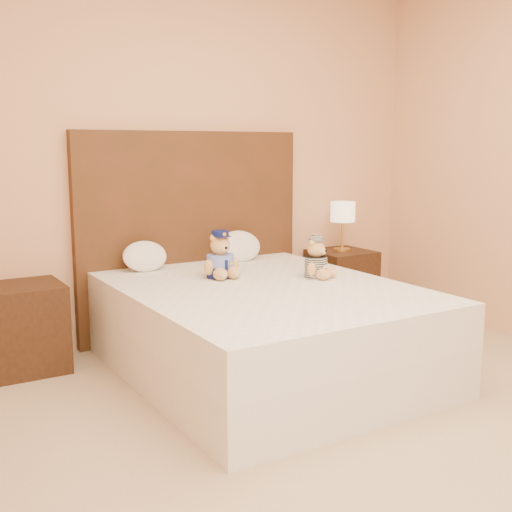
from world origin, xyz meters
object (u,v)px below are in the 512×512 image
Objects in this scene: nightstand_left at (26,328)px; teddy_prisoner at (316,258)px; bed at (263,329)px; nightstand_right at (341,284)px; teddy_police at (220,254)px; pillow_right at (240,245)px; pillow_left at (145,255)px; lamp at (343,214)px.

nightstand_left is 2.12× the size of teddy_prisoner.
nightstand_right is at bearing 32.62° from bed.
pillow_right is at bearing 47.68° from teddy_police.
pillow_left is at bearing 124.79° from teddy_police.
bed is 3.64× the size of nightstand_right.
nightstand_left is at bearing -177.88° from pillow_left.
teddy_prisoner is 0.75× the size of pillow_right.
teddy_police is (1.15, -0.44, 0.43)m from nightstand_left.
teddy_police reaches higher than pillow_left.
nightstand_right is 1.38× the size of lamp.
teddy_prisoner reaches higher than bed.
nightstand_right is 0.57m from lamp.
nightstand_right is at bearing 18.38° from teddy_prisoner.
teddy_police is (-1.35, -0.44, -0.15)m from lamp.
lamp is at bearing 18.38° from teddy_prisoner.
nightstand_right is 1.20m from teddy_prisoner.
teddy_police is 1.17× the size of teddy_prisoner.
nightstand_right is 1.75× the size of pillow_left.
teddy_prisoner reaches higher than pillow_left.
teddy_police is 0.62m from teddy_prisoner.
nightstand_left is 1.88m from teddy_prisoner.
lamp reaches higher than nightstand_left.
bed is 3.64× the size of nightstand_left.
pillow_left is at bearing 178.98° from nightstand_right.
lamp reaches higher than teddy_police.
bed is 0.59m from teddy_prisoner.
nightstand_left is 1.82× the size of teddy_police.
teddy_police is at bearing 123.90° from teddy_prisoner.
nightstand_right is at bearing -1.02° from pillow_left.
teddy_prisoner reaches higher than pillow_right.
teddy_prisoner is 0.83× the size of pillow_left.
nightstand_left is 2.50m from nightstand_right.
nightstand_right is 1.82× the size of teddy_police.
bed is 5.00× the size of lamp.
teddy_police is (-0.10, 0.36, 0.43)m from bed.
pillow_right is at bearing 74.16° from teddy_prisoner.
teddy_police is at bearing -54.19° from pillow_left.
bed is at bearing -147.38° from nightstand_right.
nightstand_left is 1.00× the size of nightstand_right.
lamp is 1.54× the size of teddy_prisoner.
nightstand_left is 1.59× the size of pillow_right.
bed is 6.61× the size of teddy_police.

